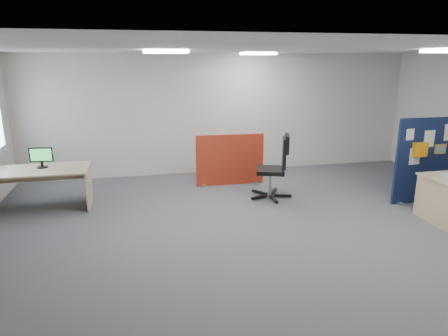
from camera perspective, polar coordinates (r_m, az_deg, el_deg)
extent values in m
plane|color=#53555A|center=(6.32, 6.79, -8.81)|extent=(9.00, 9.00, 0.00)
cube|color=white|center=(5.77, 7.66, 16.45)|extent=(9.00, 7.00, 0.02)
cube|color=silver|center=(9.22, -0.20, 7.72)|extent=(9.00, 0.02, 2.70)
cube|color=white|center=(5.94, -8.41, 16.10)|extent=(0.60, 0.60, 0.04)
cube|color=white|center=(8.30, 4.86, 15.95)|extent=(0.60, 0.60, 0.04)
cube|color=#0E1734|center=(8.33, 28.67, 1.04)|extent=(1.91, 0.06, 1.57)
cube|color=#9C9DA2|center=(8.04, 23.63, -4.52)|extent=(0.08, 0.30, 0.04)
cube|color=white|center=(7.73, 25.06, 4.36)|extent=(0.15, 0.01, 0.20)
cube|color=white|center=(8.00, 27.27, 3.74)|extent=(0.21, 0.01, 0.30)
cube|color=white|center=(7.90, 25.59, 1.51)|extent=(0.21, 0.01, 0.30)
cube|color=gold|center=(8.20, 28.49, 2.39)|extent=(0.24, 0.01, 0.18)
cube|color=orange|center=(7.87, 26.21, 2.35)|extent=(0.25, 0.10, 0.25)
cube|color=tan|center=(7.24, 27.67, -4.39)|extent=(0.03, 0.82, 0.70)
cube|color=maroon|center=(8.33, 0.86, 1.17)|extent=(1.43, 0.09, 1.07)
cube|color=#9C9DA2|center=(8.36, -2.91, -2.47)|extent=(0.08, 0.30, 0.04)
cube|color=#9C9DA2|center=(8.61, 4.50, -1.96)|extent=(0.08, 0.30, 0.04)
cube|color=tan|center=(7.62, -25.17, -0.28)|extent=(1.72, 0.86, 0.03)
cube|color=tan|center=(7.58, -18.72, -2.57)|extent=(0.03, 0.79, 0.70)
cube|color=tan|center=(8.04, -24.47, -0.66)|extent=(1.55, 0.02, 0.30)
cylinder|color=black|center=(7.68, -24.50, 0.12)|extent=(0.18, 0.18, 0.02)
cube|color=black|center=(7.67, -24.54, 0.51)|extent=(0.04, 0.03, 0.09)
cube|color=black|center=(7.63, -24.68, 1.75)|extent=(0.40, 0.09, 0.25)
cube|color=green|center=(7.61, -24.71, 1.71)|extent=(0.35, 0.05, 0.21)
cube|color=black|center=(7.74, 8.35, -3.90)|extent=(0.33, 0.16, 0.04)
cube|color=black|center=(7.96, 7.07, -3.32)|extent=(0.24, 0.30, 0.04)
cube|color=black|center=(7.87, 5.08, -3.47)|extent=(0.24, 0.31, 0.04)
cube|color=black|center=(7.60, 5.04, -4.17)|extent=(0.34, 0.15, 0.04)
cube|color=black|center=(7.52, 7.12, -4.45)|extent=(0.06, 0.34, 0.04)
cylinder|color=#9C9DA2|center=(7.66, 6.58, -2.20)|extent=(0.07, 0.07, 0.47)
cube|color=black|center=(7.59, 6.64, -0.35)|extent=(0.65, 0.65, 0.08)
cube|color=black|center=(7.51, 8.60, 2.22)|extent=(0.20, 0.46, 0.56)
cube|color=black|center=(7.47, 8.99, 3.46)|extent=(0.20, 0.42, 0.33)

